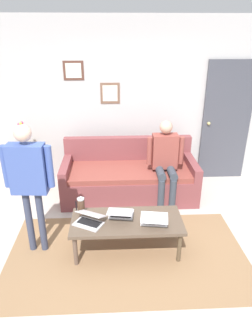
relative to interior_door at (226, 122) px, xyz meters
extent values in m
plane|color=#B8ADA3|center=(1.77, 2.11, -1.02)|extent=(7.68, 7.68, 0.00)
cube|color=#896746|center=(1.81, 2.08, -1.02)|extent=(2.84, 1.64, 0.01)
cube|color=#B8B5B3|center=(1.77, -0.09, 0.33)|extent=(7.04, 0.10, 2.70)
cube|color=#543327|center=(2.54, -0.04, 0.86)|extent=(0.32, 0.02, 0.29)
cube|color=silver|center=(2.54, -0.03, 0.86)|extent=(0.24, 0.00, 0.22)
cube|color=brown|center=(1.98, -0.04, 0.50)|extent=(0.32, 0.02, 0.33)
cube|color=silver|center=(1.98, -0.03, 0.50)|extent=(0.24, 0.00, 0.25)
cube|color=#42444D|center=(0.00, 0.00, 0.00)|extent=(0.82, 0.05, 2.05)
sphere|color=tan|center=(0.31, 0.04, 0.00)|extent=(0.06, 0.06, 0.06)
cube|color=brown|center=(1.70, 0.65, -0.81)|extent=(2.08, 0.90, 0.42)
cube|color=brown|center=(1.70, 0.67, -0.56)|extent=(1.84, 0.82, 0.08)
cube|color=brown|center=(1.70, 0.27, -0.37)|extent=(2.08, 0.14, 0.46)
cube|color=brown|center=(0.72, 0.65, -0.50)|extent=(0.12, 0.90, 0.20)
cube|color=brown|center=(2.68, 0.65, -0.50)|extent=(0.12, 0.90, 0.20)
cube|color=brown|center=(1.81, 1.98, -0.62)|extent=(1.31, 0.59, 0.04)
cylinder|color=brown|center=(1.21, 2.21, -0.83)|extent=(0.05, 0.05, 0.39)
cylinder|color=brown|center=(2.40, 2.21, -0.83)|extent=(0.05, 0.05, 0.39)
cylinder|color=#4D403C|center=(1.21, 1.75, -0.83)|extent=(0.05, 0.05, 0.39)
cylinder|color=brown|center=(2.40, 1.75, -0.83)|extent=(0.05, 0.05, 0.39)
cube|color=silver|center=(2.25, 2.04, -0.59)|extent=(0.38, 0.33, 0.01)
cube|color=black|center=(2.25, 2.03, -0.58)|extent=(0.30, 0.24, 0.00)
cube|color=silver|center=(2.22, 1.99, -0.49)|extent=(0.37, 0.31, 0.08)
cube|color=#A6C9E7|center=(2.22, 1.99, -0.49)|extent=(0.33, 0.28, 0.07)
cube|color=silver|center=(1.87, 1.86, -0.59)|extent=(0.32, 0.28, 0.01)
cube|color=black|center=(1.87, 1.88, -0.58)|extent=(0.26, 0.18, 0.00)
cube|color=silver|center=(1.89, 1.99, -0.47)|extent=(0.32, 0.26, 0.04)
cube|color=#A8D2E2|center=(1.89, 1.99, -0.47)|extent=(0.29, 0.24, 0.04)
cube|color=silver|center=(1.49, 2.03, -0.59)|extent=(0.33, 0.26, 0.01)
cube|color=black|center=(1.49, 2.04, -0.58)|extent=(0.27, 0.16, 0.00)
cube|color=silver|center=(1.50, 2.12, -0.48)|extent=(0.33, 0.24, 0.03)
cube|color=white|center=(1.50, 2.11, -0.48)|extent=(0.30, 0.22, 0.03)
cylinder|color=#4C3323|center=(2.35, 1.79, -0.51)|extent=(0.09, 0.09, 0.18)
cylinder|color=#B7B7BC|center=(2.35, 1.79, -0.41)|extent=(0.09, 0.09, 0.02)
sphere|color=#B2B2B7|center=(2.35, 1.79, -0.38)|extent=(0.03, 0.03, 0.03)
cube|color=black|center=(2.41, 1.79, -0.50)|extent=(0.01, 0.01, 0.13)
cube|color=tan|center=(3.40, 0.28, -0.65)|extent=(0.42, 0.32, 0.75)
cylinder|color=#395087|center=(3.40, 0.28, -0.15)|extent=(0.10, 0.10, 0.25)
cylinder|color=#3D7038|center=(3.38, 0.27, 0.05)|extent=(0.01, 0.01, 0.15)
sphere|color=gold|center=(3.38, 0.27, 0.12)|extent=(0.03, 0.03, 0.03)
cylinder|color=#3D7038|center=(3.41, 0.29, 0.04)|extent=(0.01, 0.01, 0.13)
sphere|color=#D74B66|center=(3.41, 0.30, 0.10)|extent=(0.05, 0.05, 0.05)
cylinder|color=#3D7038|center=(3.39, 0.29, 0.04)|extent=(0.02, 0.02, 0.14)
sphere|color=yellow|center=(3.38, 0.30, 0.11)|extent=(0.05, 0.05, 0.05)
cylinder|color=#3D7038|center=(3.38, 0.28, 0.05)|extent=(0.01, 0.03, 0.14)
sphere|color=#D74072|center=(3.37, 0.28, 0.12)|extent=(0.05, 0.05, 0.05)
cylinder|color=#3D7038|center=(3.38, 0.28, 0.04)|extent=(0.01, 0.01, 0.13)
sphere|color=silver|center=(3.37, 0.28, 0.10)|extent=(0.03, 0.03, 0.03)
cylinder|color=#373D54|center=(2.96, 1.91, -0.62)|extent=(0.08, 0.08, 0.80)
cylinder|color=#373D54|center=(2.82, 1.92, -0.62)|extent=(0.08, 0.08, 0.80)
cube|color=#3F559D|center=(2.89, 1.92, 0.06)|extent=(0.41, 0.20, 0.57)
cylinder|color=#3F559D|center=(3.13, 1.90, 0.09)|extent=(0.08, 0.08, 0.48)
cylinder|color=#3F559D|center=(2.65, 1.93, 0.09)|extent=(0.08, 0.08, 0.48)
sphere|color=beige|center=(2.89, 1.92, 0.47)|extent=(0.18, 0.18, 0.18)
cylinder|color=#373E48|center=(1.09, 1.11, -0.77)|extent=(0.10, 0.10, 0.50)
cylinder|color=#373E48|center=(1.26, 1.11, -0.77)|extent=(0.10, 0.10, 0.50)
cylinder|color=#373E48|center=(1.09, 0.93, -0.47)|extent=(0.12, 0.40, 0.12)
cylinder|color=#373E48|center=(1.26, 0.93, -0.47)|extent=(0.12, 0.40, 0.12)
cube|color=brown|center=(1.17, 0.75, -0.21)|extent=(0.37, 0.20, 0.52)
cylinder|color=brown|center=(0.94, 0.80, -0.19)|extent=(0.08, 0.08, 0.42)
cylinder|color=brown|center=(1.41, 0.80, -0.19)|extent=(0.08, 0.08, 0.42)
sphere|color=tan|center=(1.17, 0.75, 0.16)|extent=(0.19, 0.19, 0.19)
camera|label=1|loc=(1.96, 4.98, 1.44)|focal=32.51mm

